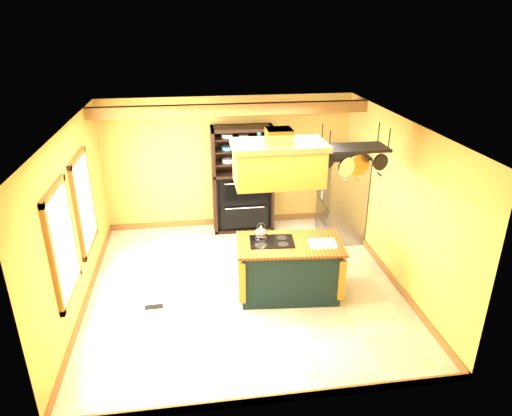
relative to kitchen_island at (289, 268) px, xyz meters
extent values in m
plane|color=beige|center=(-0.68, 0.31, -0.47)|extent=(5.00, 5.00, 0.00)
plane|color=white|center=(-0.68, 0.31, 2.23)|extent=(5.00, 5.00, 0.00)
cube|color=#BE9245|center=(-0.68, 2.81, 0.88)|extent=(5.00, 0.02, 2.70)
cube|color=#BE9245|center=(-0.68, -2.19, 0.88)|extent=(5.00, 0.02, 2.70)
cube|color=#BE9245|center=(-3.18, 0.31, 0.88)|extent=(0.02, 5.00, 2.70)
cube|color=#BE9245|center=(1.82, 0.31, 0.88)|extent=(0.02, 5.00, 2.70)
cube|color=olive|center=(-0.68, 2.01, 2.12)|extent=(5.00, 0.15, 0.20)
cube|color=olive|center=(-3.15, -0.49, 0.93)|extent=(0.06, 1.06, 1.56)
cube|color=white|center=(-3.12, -0.49, 0.93)|extent=(0.02, 0.85, 1.34)
cube|color=olive|center=(-3.15, 0.91, 0.93)|extent=(0.06, 1.06, 1.56)
cube|color=white|center=(-3.12, 0.91, 0.93)|extent=(0.02, 0.85, 1.34)
cube|color=#132A2C|center=(0.00, 0.00, -0.03)|extent=(1.56, 0.94, 0.88)
cube|color=brown|center=(0.00, 0.00, 0.43)|extent=(1.70, 1.04, 0.04)
cube|color=black|center=(-0.26, 0.07, 0.46)|extent=(0.72, 0.53, 0.01)
ellipsoid|color=silver|center=(-0.42, 0.19, 0.56)|extent=(0.20, 0.20, 0.16)
cube|color=white|center=(0.49, -0.12, 0.46)|extent=(0.43, 0.35, 0.02)
cube|color=#B4882D|center=(-0.20, 0.00, 1.69)|extent=(1.25, 0.67, 0.53)
cube|color=olive|center=(-0.20, 0.00, 2.00)|extent=(1.33, 0.75, 0.08)
cube|color=#B4882D|center=(-0.20, 0.00, 2.09)|extent=(0.35, 0.35, 0.27)
cube|color=black|center=(0.90, 0.00, 1.91)|extent=(0.95, 0.48, 0.04)
cylinder|color=black|center=(0.47, -0.19, 2.07)|extent=(0.02, 0.02, 0.32)
cylinder|color=black|center=(1.33, 0.19, 2.07)|extent=(0.02, 0.02, 0.32)
cylinder|color=black|center=(0.52, 0.09, 1.71)|extent=(0.25, 0.04, 0.25)
cylinder|color=silver|center=(0.78, -0.10, 1.66)|extent=(0.29, 0.04, 0.29)
cylinder|color=#C67A31|center=(1.03, 0.09, 1.61)|extent=(0.32, 0.04, 0.32)
cylinder|color=black|center=(1.28, -0.10, 1.71)|extent=(0.25, 0.04, 0.25)
cube|color=gray|center=(1.45, 1.86, 0.39)|extent=(0.72, 0.88, 1.72)
cube|color=gray|center=(1.07, 1.64, 0.77)|extent=(0.03, 0.42, 0.93)
cube|color=gray|center=(1.07, 2.08, 0.77)|extent=(0.03, 0.42, 0.93)
cube|color=gray|center=(1.07, 1.86, -0.07)|extent=(0.03, 0.84, 0.72)
cube|color=black|center=(1.45, 1.86, -0.44)|extent=(0.68, 0.83, 0.06)
cube|color=black|center=(-0.42, 2.76, 0.61)|extent=(1.22, 0.06, 2.16)
cube|color=black|center=(-1.00, 2.53, 0.61)|extent=(0.06, 0.52, 2.16)
cube|color=black|center=(0.16, 2.53, 0.61)|extent=(0.06, 0.52, 2.16)
cube|color=black|center=(-0.42, 2.53, 0.75)|extent=(1.22, 0.52, 0.05)
cube|color=black|center=(-0.42, 2.56, 0.17)|extent=(1.10, 0.42, 1.16)
cube|color=black|center=(-0.42, 2.25, 0.42)|extent=(0.95, 0.04, 0.52)
cube|color=black|center=(-0.42, 2.25, -0.09)|extent=(0.95, 0.04, 0.47)
cube|color=black|center=(-0.42, 2.53, 0.98)|extent=(1.10, 0.46, 0.02)
cube|color=black|center=(-0.42, 2.53, 1.24)|extent=(1.10, 0.46, 0.02)
cube|color=black|center=(-0.42, 2.53, 1.48)|extent=(1.10, 0.46, 0.02)
cylinder|color=white|center=(-0.72, 2.48, 1.03)|extent=(0.22, 0.22, 0.07)
cylinder|color=teal|center=(-0.10, 2.48, 1.34)|extent=(0.10, 0.10, 0.17)
cube|color=black|center=(-2.12, -0.07, -0.46)|extent=(0.29, 0.14, 0.01)
camera|label=1|loc=(-1.40, -6.08, 3.70)|focal=32.00mm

